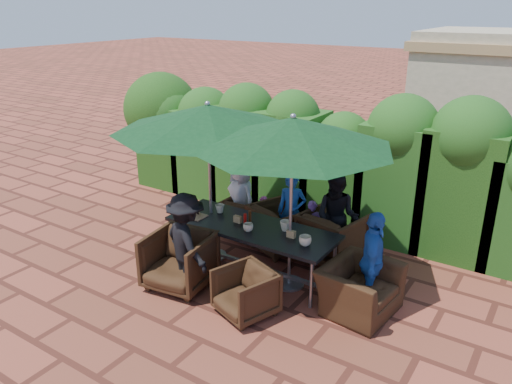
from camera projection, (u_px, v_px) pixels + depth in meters
The scene contains 30 objects.
ground at pixel (244, 269), 7.51m from camera, with size 80.00×80.00×0.00m, color brown.
dining_table at pixel (252, 231), 7.20m from camera, with size 2.52×0.90×0.75m.
umbrella_left at pixel (208, 118), 7.11m from camera, with size 2.78×2.78×2.46m.
umbrella_right at pixel (293, 133), 6.32m from camera, with size 2.66×2.66×2.46m.
chair_far_left at pixel (247, 215), 8.51m from camera, with size 0.71×0.66×0.73m, color black.
chair_far_mid at pixel (280, 225), 7.99m from camera, with size 0.82×0.76×0.84m, color black.
chair_far_right at pixel (332, 234), 7.65m from camera, with size 0.84×0.79×0.87m, color black.
chair_near_left at pixel (179, 258), 6.93m from camera, with size 0.84×0.79×0.87m, color black.
chair_near_right at pixel (246, 290), 6.31m from camera, with size 0.67×0.62×0.69m, color black.
chair_end_right at pixel (360, 281), 6.37m from camera, with size 0.97×0.63×0.85m, color black.
adult_far_left at pixel (241, 198), 8.48m from camera, with size 0.64×0.38×1.30m, color silver.
adult_far_mid at pixel (292, 211), 7.98m from camera, with size 0.45×0.37×1.26m, color #1F54AC.
adult_far_right at pixel (337, 218), 7.55m from camera, with size 0.67×0.41×1.40m, color black.
adult_near_left at pixel (187, 243), 6.76m from camera, with size 0.90×0.41×1.41m, color black.
adult_end_right at pixel (372, 261), 6.35m from camera, with size 0.79×0.39×1.35m, color #1F54AC.
child_left at pixel (263, 218), 8.34m from camera, with size 0.27×0.22×0.76m, color #D64B9B.
child_right at pixel (312, 227), 7.87m from camera, with size 0.31×0.26×0.87m, color #9150AE.
pedestrian_a at pixel (426, 159), 9.75m from camera, with size 1.69×0.60×1.81m, color green.
pedestrian_b at pixel (500, 169), 9.24m from camera, with size 0.84×0.51×1.75m, color #D64B9B.
cup_a at pixel (195, 210), 7.55m from camera, with size 0.16×0.16×0.13m, color beige.
cup_b at pixel (220, 209), 7.61m from camera, with size 0.14×0.14×0.13m, color beige.
cup_c at pixel (248, 227), 6.99m from camera, with size 0.14×0.14×0.11m, color beige.
cup_d at pixel (285, 226), 7.00m from camera, with size 0.16×0.16×0.15m, color beige.
cup_e at pixel (305, 241), 6.58m from camera, with size 0.17×0.17×0.13m, color beige.
ketchup_bottle at pixel (245, 219), 7.19m from camera, with size 0.04×0.04×0.17m, color #B20C0A.
sauce_bottle at pixel (250, 216), 7.29m from camera, with size 0.04×0.04×0.17m, color #4C230C.
serving_tray at pixel (194, 216), 7.49m from camera, with size 0.35×0.25×0.02m, color #AE7C54.
number_block_left at pixel (238, 219), 7.27m from camera, with size 0.12×0.06×0.10m, color tan.
number_block_right at pixel (291, 234), 6.80m from camera, with size 0.12×0.06×0.10m, color tan.
hedge_wall at pixel (314, 149), 8.88m from camera, with size 9.10×1.60×2.52m.
Camera 1 is at (3.78, -5.42, 3.75)m, focal length 35.00 mm.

